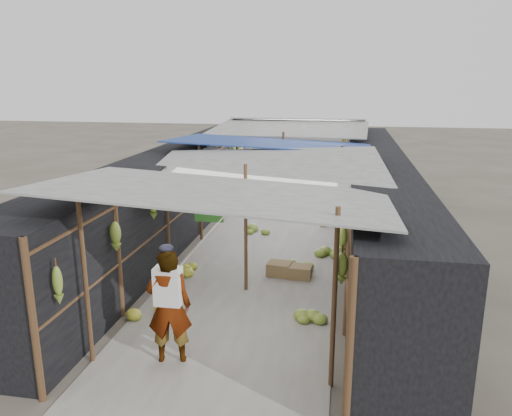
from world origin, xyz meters
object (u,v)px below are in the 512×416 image
Objects in this scene: crate_near at (300,272)px; vendor_elderly at (169,306)px; shopper_blue at (284,187)px; black_basin at (337,207)px; vendor_seated at (331,199)px.

vendor_elderly reaches higher than crate_near.
crate_near is 0.31× the size of shopper_blue.
black_basin is at bearing 85.68° from crate_near.
crate_near is 4.01m from vendor_elderly.
black_basin is 0.72m from vendor_seated.
crate_near is 6.01m from black_basin.
crate_near is 5.44m from vendor_seated.
crate_near is at bearing -96.38° from black_basin.
crate_near reaches higher than black_basin.
black_basin is 0.35× the size of vendor_elderly.
vendor_elderly is at bearing -112.73° from crate_near.
black_basin is at bearing -117.17° from vendor_elderly.
shopper_blue is 1.52× the size of vendor_seated.
shopper_blue is at bearing -101.08° from vendor_seated.
vendor_seated is at bearing 86.83° from crate_near.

